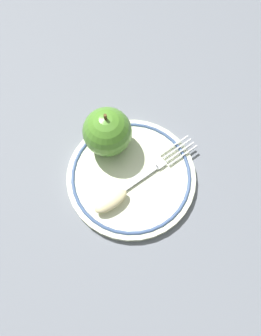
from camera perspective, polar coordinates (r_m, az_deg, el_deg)
The scene contains 5 objects.
ground_plane at distance 0.57m, azimuth 1.55°, elevation -1.33°, with size 2.00×2.00×0.00m, color slate.
plate at distance 0.56m, azimuth 0.00°, elevation -1.11°, with size 0.22×0.22×0.02m.
apple_red_whole at distance 0.54m, azimuth -4.06°, elevation 6.29°, with size 0.08×0.08×0.09m.
apple_slice_front at distance 0.53m, azimuth -3.44°, elevation -5.77°, with size 0.06×0.03×0.02m, color beige.
fork at distance 0.55m, azimuth 3.39°, elevation -0.34°, with size 0.18×0.07×0.00m.
Camera 1 is at (0.08, 0.19, 0.53)m, focal length 35.00 mm.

